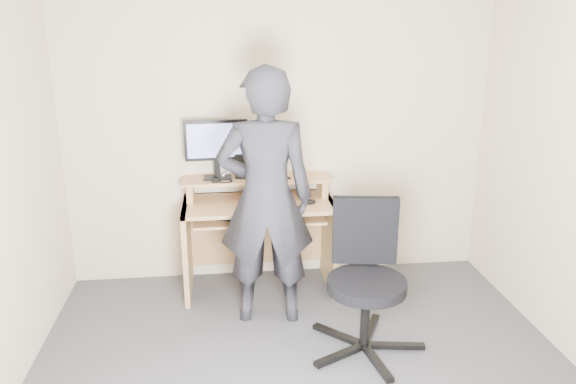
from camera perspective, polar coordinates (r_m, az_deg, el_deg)
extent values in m
cube|color=beige|center=(4.65, -0.89, 6.11)|extent=(3.50, 0.02, 2.50)
cube|color=tan|center=(4.61, -10.18, -5.69)|extent=(0.04, 0.60, 0.75)
cube|color=tan|center=(4.68, 4.20, -5.10)|extent=(0.04, 0.60, 0.75)
cube|color=tan|center=(4.48, -3.01, -1.19)|extent=(1.20, 0.60, 0.03)
cube|color=tan|center=(4.43, -2.92, -2.68)|extent=(1.02, 0.38, 0.02)
cube|color=tan|center=(4.59, -9.89, 0.23)|extent=(0.05, 0.28, 0.15)
cube|color=tan|center=(4.66, 3.49, 0.70)|extent=(0.05, 0.28, 0.15)
cube|color=tan|center=(4.57, -3.17, 1.34)|extent=(1.20, 0.30, 0.02)
cube|color=tan|center=(4.85, -3.18, -3.59)|extent=(1.20, 0.03, 0.65)
cube|color=black|center=(4.57, -7.17, 1.48)|extent=(0.22, 0.14, 0.02)
cube|color=black|center=(4.57, -7.21, 2.48)|extent=(0.05, 0.04, 0.14)
cube|color=black|center=(4.49, -7.32, 5.25)|extent=(0.50, 0.07, 0.32)
cube|color=#858EE5|center=(4.47, -7.32, 5.19)|extent=(0.45, 0.03, 0.27)
cube|color=black|center=(4.56, -4.80, 2.73)|extent=(0.11, 0.14, 0.20)
cylinder|color=silver|center=(4.56, -0.47, 2.68)|extent=(0.09, 0.09, 0.18)
cube|color=black|center=(4.56, -0.36, 1.54)|extent=(0.10, 0.14, 0.01)
cube|color=black|center=(4.46, -7.43, 1.20)|extent=(0.05, 0.04, 0.03)
torus|color=silver|center=(4.60, -5.74, 1.63)|extent=(0.16, 0.16, 0.06)
cube|color=black|center=(4.41, -4.19, -2.45)|extent=(0.49, 0.28, 0.03)
ellipsoid|color=black|center=(4.42, 2.24, -0.99)|extent=(0.11, 0.09, 0.04)
cube|color=black|center=(3.98, 10.81, -15.09)|extent=(0.40, 0.11, 0.03)
cube|color=black|center=(4.13, 8.36, -13.66)|extent=(0.23, 0.38, 0.03)
cube|color=black|center=(4.05, 5.09, -14.25)|extent=(0.32, 0.32, 0.03)
cube|color=black|center=(3.84, 5.28, -16.17)|extent=(0.38, 0.23, 0.03)
cube|color=black|center=(3.80, 9.02, -16.75)|extent=(0.12, 0.40, 0.03)
cylinder|color=black|center=(3.84, 7.85, -12.40)|extent=(0.06, 0.06, 0.42)
cylinder|color=black|center=(3.74, 8.00, -9.34)|extent=(0.52, 0.52, 0.07)
cube|color=black|center=(3.83, 7.84, -3.88)|extent=(0.44, 0.13, 0.47)
imported|color=black|center=(3.96, -2.29, -0.67)|extent=(0.71, 0.50, 1.87)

